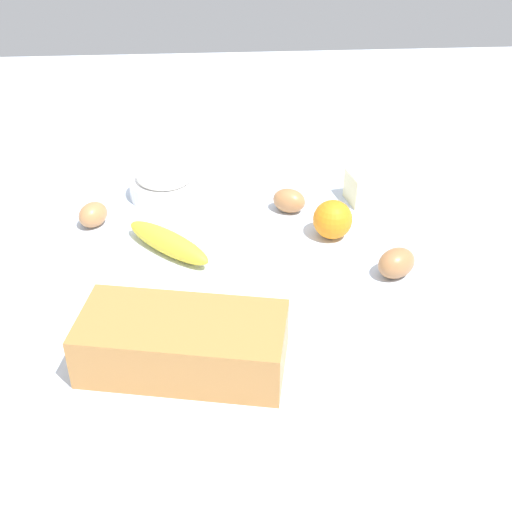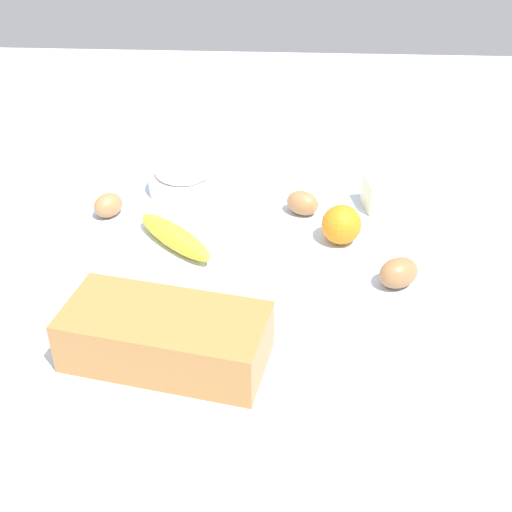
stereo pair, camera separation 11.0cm
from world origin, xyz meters
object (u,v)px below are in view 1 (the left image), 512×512
orange_fruit (333,220)px  butter_block (371,186)px  egg_beside_bowl (289,201)px  egg_near_butter (93,215)px  banana (168,242)px  egg_loose (396,263)px  loaf_pan (183,342)px  flour_bowl (165,182)px

orange_fruit → butter_block: bearing=-127.0°
orange_fruit → egg_beside_bowl: bearing=-54.6°
orange_fruit → egg_near_butter: size_ratio=1.20×
banana → egg_loose: (-0.38, 0.10, 0.00)m
loaf_pan → egg_loose: (-0.34, -0.19, -0.02)m
loaf_pan → flour_bowl: (0.05, -0.49, -0.01)m
flour_bowl → egg_beside_bowl: size_ratio=2.23×
butter_block → egg_loose: size_ratio=1.32×
loaf_pan → orange_fruit: 0.41m
banana → orange_fruit: size_ratio=2.69×
loaf_pan → egg_loose: 0.40m
orange_fruit → egg_near_butter: 0.44m
egg_loose → egg_near_butter: bearing=-20.5°
flour_bowl → banana: flour_bowl is taller
egg_beside_bowl → egg_loose: 0.27m
flour_bowl → orange_fruit: size_ratio=2.00×
egg_beside_bowl → egg_loose: egg_loose is taller
butter_block → egg_near_butter: size_ratio=1.53×
flour_bowl → egg_loose: 0.49m
loaf_pan → orange_fruit: (-0.26, -0.32, -0.01)m
egg_loose → egg_beside_bowl: bearing=-55.4°
banana → loaf_pan: bearing=96.6°
egg_near_butter → egg_beside_bowl: size_ratio=0.93×
egg_beside_bowl → flour_bowl: bearing=-18.2°
flour_bowl → egg_near_butter: 0.17m
loaf_pan → egg_loose: bearing=-139.7°
banana → orange_fruit: 0.29m
egg_near_butter → egg_loose: size_ratio=0.86×
flour_bowl → egg_loose: flour_bowl is taller
banana → butter_block: size_ratio=2.11×
loaf_pan → egg_beside_bowl: 0.46m
flour_bowl → loaf_pan: bearing=95.4°
banana → orange_fruit: (-0.29, -0.03, 0.02)m
loaf_pan → banana: loaf_pan is taller
banana → egg_loose: bearing=165.9°
orange_fruit → butter_block: (-0.10, -0.13, -0.01)m
loaf_pan → egg_near_butter: loaf_pan is taller
loaf_pan → flour_bowl: size_ratio=2.12×
loaf_pan → egg_near_butter: 0.43m
butter_block → egg_beside_bowl: size_ratio=1.42×
butter_block → banana: bearing=22.5°
butter_block → egg_beside_bowl: 0.17m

